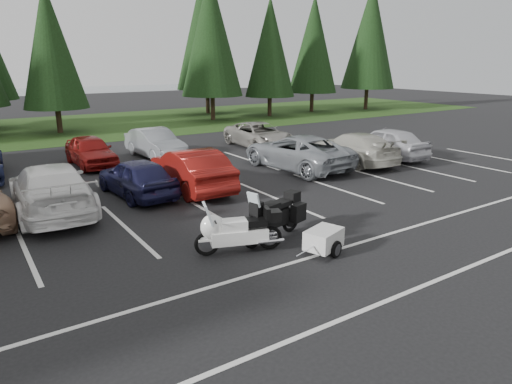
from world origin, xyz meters
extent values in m
plane|color=black|center=(0.00, 0.00, 0.00)|extent=(120.00, 120.00, 0.00)
cube|color=#203912|center=(0.00, 24.00, 0.01)|extent=(80.00, 16.00, 0.01)
cube|color=slate|center=(4.00, 55.00, 0.00)|extent=(70.00, 50.00, 0.02)
cube|color=silver|center=(0.00, 2.00, 0.00)|extent=(32.00, 16.00, 0.01)
cylinder|color=#332316|center=(0.00, 21.60, 1.13)|extent=(0.36, 0.36, 2.26)
cone|color=black|center=(0.00, 21.60, 5.64)|extent=(4.14, 4.14, 7.99)
cylinder|color=#332316|center=(12.00, 22.10, 1.34)|extent=(0.36, 0.36, 2.69)
cone|color=black|center=(12.00, 22.10, 6.72)|extent=(4.93, 4.93, 9.52)
cylinder|color=#332316|center=(17.50, 21.80, 1.16)|extent=(0.36, 0.36, 2.33)
cone|color=black|center=(17.50, 21.80, 5.82)|extent=(4.27, 4.27, 8.24)
cylinder|color=#332316|center=(23.00, 22.60, 1.24)|extent=(0.36, 0.36, 2.47)
cone|color=black|center=(23.00, 22.60, 6.18)|extent=(4.53, 4.53, 8.76)
cylinder|color=#332316|center=(29.00, 21.30, 1.42)|extent=(0.36, 0.36, 2.83)
cone|color=black|center=(29.00, 21.30, 7.08)|extent=(5.19, 5.19, 10.03)
cylinder|color=#332316|center=(14.00, 26.80, 1.50)|extent=(0.36, 0.36, 3.00)
cone|color=black|center=(14.00, 26.80, 7.50)|extent=(5.50, 5.50, 10.62)
imported|color=white|center=(-3.68, 3.76, 0.80)|extent=(2.52, 5.61, 1.60)
imported|color=#161739|center=(-0.77, 4.10, 0.70)|extent=(1.99, 4.23, 1.40)
imported|color=maroon|center=(1.22, 3.80, 0.78)|extent=(1.88, 4.83, 1.57)
imported|color=gray|center=(6.73, 4.35, 0.77)|extent=(2.92, 5.69, 1.53)
imported|color=beige|center=(9.74, 3.81, 0.72)|extent=(2.51, 5.16, 1.45)
imported|color=silver|center=(11.93, 3.79, 0.77)|extent=(1.95, 4.58, 1.54)
imported|color=maroon|center=(-0.86, 10.08, 0.70)|extent=(1.74, 4.13, 1.40)
imported|color=gray|center=(2.33, 10.20, 0.72)|extent=(1.82, 4.46, 1.44)
imported|color=#9E9990|center=(8.28, 9.70, 0.69)|extent=(2.44, 5.01, 1.37)
camera|label=1|loc=(-5.93, -11.45, 4.71)|focal=32.00mm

